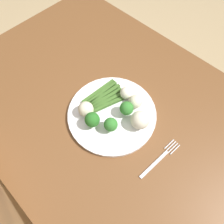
{
  "coord_description": "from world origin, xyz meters",
  "views": [
    {
      "loc": [
        0.3,
        -0.26,
        1.36
      ],
      "look_at": [
        0.07,
        -0.03,
        0.77
      ],
      "focal_mm": 32.27,
      "sensor_mm": 36.0,
      "label": 1
    }
  ],
  "objects_px": {
    "broccoli_right": "(92,120)",
    "cauliflower_near_fork": "(86,109)",
    "chair": "(2,220)",
    "plate": "(112,114)",
    "broccoli_near_center": "(111,125)",
    "dining_table": "(104,114)",
    "fork": "(160,159)",
    "cauliflower_mid": "(140,120)",
    "cauliflower_left": "(126,93)",
    "asparagus_bundle": "(103,98)",
    "broccoli_front_left": "(127,108)",
    "cauliflower_outer_edge": "(135,102)"
  },
  "relations": [
    {
      "from": "broccoli_right",
      "to": "cauliflower_near_fork",
      "type": "height_order",
      "value": "broccoli_right"
    },
    {
      "from": "chair",
      "to": "broccoli_right",
      "type": "bearing_deg",
      "value": 93.12
    },
    {
      "from": "plate",
      "to": "broccoli_near_center",
      "type": "height_order",
      "value": "broccoli_near_center"
    },
    {
      "from": "dining_table",
      "to": "fork",
      "type": "bearing_deg",
      "value": -6.66
    },
    {
      "from": "cauliflower_mid",
      "to": "cauliflower_left",
      "type": "bearing_deg",
      "value": 153.9
    },
    {
      "from": "chair",
      "to": "cauliflower_left",
      "type": "distance_m",
      "value": 0.67
    },
    {
      "from": "chair",
      "to": "asparagus_bundle",
      "type": "distance_m",
      "value": 0.6
    },
    {
      "from": "cauliflower_near_fork",
      "to": "broccoli_right",
      "type": "bearing_deg",
      "value": -16.84
    },
    {
      "from": "plate",
      "to": "cauliflower_left",
      "type": "relative_size",
      "value": 6.76
    },
    {
      "from": "dining_table",
      "to": "cauliflower_mid",
      "type": "xyz_separation_m",
      "value": [
        0.17,
        0.01,
        0.17
      ]
    },
    {
      "from": "broccoli_right",
      "to": "cauliflower_near_fork",
      "type": "xyz_separation_m",
      "value": [
        -0.05,
        0.01,
        -0.01
      ]
    },
    {
      "from": "dining_table",
      "to": "asparagus_bundle",
      "type": "height_order",
      "value": "asparagus_bundle"
    },
    {
      "from": "broccoli_front_left",
      "to": "cauliflower_near_fork",
      "type": "height_order",
      "value": "broccoli_front_left"
    },
    {
      "from": "plate",
      "to": "asparagus_bundle",
      "type": "height_order",
      "value": "asparagus_bundle"
    },
    {
      "from": "broccoli_front_left",
      "to": "asparagus_bundle",
      "type": "bearing_deg",
      "value": -172.06
    },
    {
      "from": "cauliflower_mid",
      "to": "cauliflower_outer_edge",
      "type": "height_order",
      "value": "cauliflower_mid"
    },
    {
      "from": "dining_table",
      "to": "cauliflower_mid",
      "type": "bearing_deg",
      "value": 1.79
    },
    {
      "from": "broccoli_right",
      "to": "broccoli_near_center",
      "type": "xyz_separation_m",
      "value": [
        0.05,
        0.03,
        -0.0
      ]
    },
    {
      "from": "cauliflower_outer_edge",
      "to": "cauliflower_left",
      "type": "distance_m",
      "value": 0.05
    },
    {
      "from": "cauliflower_mid",
      "to": "dining_table",
      "type": "bearing_deg",
      "value": -178.21
    },
    {
      "from": "dining_table",
      "to": "cauliflower_left",
      "type": "bearing_deg",
      "value": 41.34
    },
    {
      "from": "broccoli_front_left",
      "to": "cauliflower_left",
      "type": "xyz_separation_m",
      "value": [
        -0.05,
        0.05,
        -0.01
      ]
    },
    {
      "from": "broccoli_right",
      "to": "cauliflower_mid",
      "type": "distance_m",
      "value": 0.15
    },
    {
      "from": "cauliflower_left",
      "to": "fork",
      "type": "bearing_deg",
      "value": -21.78
    },
    {
      "from": "broccoli_front_left",
      "to": "fork",
      "type": "relative_size",
      "value": 0.34
    },
    {
      "from": "dining_table",
      "to": "cauliflower_left",
      "type": "distance_m",
      "value": 0.18
    },
    {
      "from": "dining_table",
      "to": "cauliflower_left",
      "type": "relative_size",
      "value": 24.93
    },
    {
      "from": "plate",
      "to": "broccoli_near_center",
      "type": "distance_m",
      "value": 0.07
    },
    {
      "from": "broccoli_right",
      "to": "cauliflower_mid",
      "type": "bearing_deg",
      "value": 44.6
    },
    {
      "from": "chair",
      "to": "cauliflower_mid",
      "type": "height_order",
      "value": "chair"
    },
    {
      "from": "dining_table",
      "to": "broccoli_near_center",
      "type": "bearing_deg",
      "value": -32.32
    },
    {
      "from": "cauliflower_mid",
      "to": "plate",
      "type": "bearing_deg",
      "value": -161.45
    },
    {
      "from": "broccoli_front_left",
      "to": "cauliflower_outer_edge",
      "type": "distance_m",
      "value": 0.04
    },
    {
      "from": "plate",
      "to": "cauliflower_near_fork",
      "type": "height_order",
      "value": "cauliflower_near_fork"
    },
    {
      "from": "cauliflower_near_fork",
      "to": "fork",
      "type": "bearing_deg",
      "value": 10.83
    },
    {
      "from": "asparagus_bundle",
      "to": "cauliflower_mid",
      "type": "bearing_deg",
      "value": -75.81
    },
    {
      "from": "cauliflower_mid",
      "to": "broccoli_near_center",
      "type": "bearing_deg",
      "value": -125.79
    },
    {
      "from": "cauliflower_mid",
      "to": "asparagus_bundle",
      "type": "bearing_deg",
      "value": -175.29
    },
    {
      "from": "fork",
      "to": "dining_table",
      "type": "bearing_deg",
      "value": 87.83
    },
    {
      "from": "chair",
      "to": "cauliflower_outer_edge",
      "type": "bearing_deg",
      "value": 90.45
    },
    {
      "from": "broccoli_near_center",
      "to": "cauliflower_left",
      "type": "relative_size",
      "value": 1.21
    },
    {
      "from": "asparagus_bundle",
      "to": "broccoli_front_left",
      "type": "bearing_deg",
      "value": -72.59
    },
    {
      "from": "cauliflower_outer_edge",
      "to": "plate",
      "type": "bearing_deg",
      "value": -115.0
    },
    {
      "from": "asparagus_bundle",
      "to": "cauliflower_outer_edge",
      "type": "relative_size",
      "value": 3.3
    },
    {
      "from": "plate",
      "to": "broccoli_near_center",
      "type": "relative_size",
      "value": 5.57
    },
    {
      "from": "cauliflower_outer_edge",
      "to": "cauliflower_left",
      "type": "relative_size",
      "value": 1.04
    },
    {
      "from": "broccoli_front_left",
      "to": "cauliflower_outer_edge",
      "type": "height_order",
      "value": "broccoli_front_left"
    },
    {
      "from": "dining_table",
      "to": "chair",
      "type": "xyz_separation_m",
      "value": [
        -0.0,
        -0.55,
        -0.12
      ]
    },
    {
      "from": "asparagus_bundle",
      "to": "broccoli_near_center",
      "type": "relative_size",
      "value": 2.82
    },
    {
      "from": "broccoli_front_left",
      "to": "fork",
      "type": "xyz_separation_m",
      "value": [
        0.18,
        -0.04,
        -0.05
      ]
    }
  ]
}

